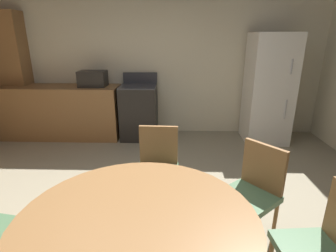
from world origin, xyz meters
TOP-DOWN VIEW (x-y plane):
  - ground_plane at (0.00, 0.00)m, footprint 14.00×14.00m
  - wall_back at (0.00, 2.82)m, footprint 6.00×0.12m
  - kitchen_counter at (-1.68, 2.42)m, footprint 2.03×0.60m
  - pantry_column at (-2.48, 2.60)m, footprint 0.44×0.36m
  - oven_range at (-0.32, 2.43)m, footprint 0.60×0.60m
  - refrigerator at (1.83, 2.37)m, footprint 0.68×0.68m
  - microwave at (-1.07, 2.42)m, footprint 0.44×0.32m
  - dining_table at (0.11, -0.75)m, footprint 1.34×1.34m
  - chair_northeast at (0.96, -0.03)m, footprint 0.56×0.56m
  - chair_east at (1.22, -0.66)m, footprint 0.43×0.43m
  - chair_north at (0.15, 0.36)m, footprint 0.41×0.41m

SIDE VIEW (x-z plane):
  - ground_plane at x=0.00m, z-range 0.00..0.00m
  - kitchen_counter at x=-1.68m, z-range 0.00..0.90m
  - oven_range at x=-0.32m, z-range -0.08..1.02m
  - chair_northeast at x=0.96m, z-range 0.07..0.94m
  - chair_east at x=1.22m, z-range 0.07..0.94m
  - chair_north at x=0.15m, z-range 0.07..0.94m
  - dining_table at x=0.11m, z-range 0.23..0.99m
  - refrigerator at x=1.83m, z-range 0.00..1.76m
  - microwave at x=-1.07m, z-range 0.90..1.16m
  - pantry_column at x=-2.48m, z-range 0.00..2.10m
  - wall_back at x=0.00m, z-range 0.00..2.70m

